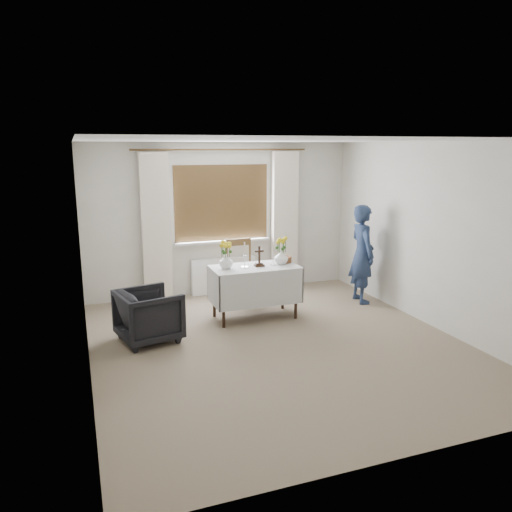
{
  "coord_description": "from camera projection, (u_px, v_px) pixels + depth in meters",
  "views": [
    {
      "loc": [
        -2.28,
        -5.42,
        2.44
      ],
      "look_at": [
        0.01,
        0.85,
        0.96
      ],
      "focal_mm": 35.0,
      "sensor_mm": 36.0,
      "label": 1
    }
  ],
  "objects": [
    {
      "name": "flower_vase_left",
      "position": [
        226.0,
        261.0,
        6.95
      ],
      "size": [
        0.22,
        0.22,
        0.21
      ],
      "primitive_type": "imported",
      "rotation": [
        0.0,
        0.0,
        -0.14
      ],
      "color": "white",
      "rests_on": "altar_table"
    },
    {
      "name": "ground",
      "position": [
        279.0,
        344.0,
        6.26
      ],
      "size": [
        5.0,
        5.0,
        0.0
      ],
      "primitive_type": "plane",
      "color": "gray",
      "rests_on": "ground"
    },
    {
      "name": "candlestick_left",
      "position": [
        245.0,
        255.0,
        6.99
      ],
      "size": [
        0.13,
        0.13,
        0.36
      ],
      "primitive_type": null,
      "rotation": [
        0.0,
        0.0,
        0.39
      ],
      "color": "silver",
      "rests_on": "altar_table"
    },
    {
      "name": "flower_vase_right",
      "position": [
        281.0,
        257.0,
        7.2
      ],
      "size": [
        0.26,
        0.26,
        0.21
      ],
      "primitive_type": "imported",
      "rotation": [
        0.0,
        0.0,
        0.41
      ],
      "color": "white",
      "rests_on": "altar_table"
    },
    {
      "name": "wooden_cross",
      "position": [
        259.0,
        256.0,
        7.07
      ],
      "size": [
        0.14,
        0.1,
        0.29
      ],
      "primitive_type": null,
      "rotation": [
        0.0,
        0.0,
        -0.03
      ],
      "color": "black",
      "rests_on": "altar_table"
    },
    {
      "name": "wicker_basket",
      "position": [
        284.0,
        259.0,
        7.34
      ],
      "size": [
        0.23,
        0.23,
        0.09
      ],
      "primitive_type": "cylinder",
      "rotation": [
        0.0,
        0.0,
        0.01
      ],
      "color": "brown",
      "rests_on": "altar_table"
    },
    {
      "name": "armchair",
      "position": [
        149.0,
        315.0,
        6.32
      ],
      "size": [
        0.88,
        0.86,
        0.67
      ],
      "primitive_type": "imported",
      "rotation": [
        0.0,
        0.0,
        1.79
      ],
      "color": "black",
      "rests_on": "ground"
    },
    {
      "name": "person",
      "position": [
        362.0,
        254.0,
        7.84
      ],
      "size": [
        0.42,
        0.6,
        1.55
      ],
      "primitive_type": "imported",
      "rotation": [
        0.0,
        0.0,
        1.48
      ],
      "color": "navy",
      "rests_on": "ground"
    },
    {
      "name": "candlestick_right",
      "position": [
        273.0,
        255.0,
        7.15
      ],
      "size": [
        0.09,
        0.09,
        0.3
      ],
      "primitive_type": null,
      "rotation": [
        0.0,
        0.0,
        0.0
      ],
      "color": "silver",
      "rests_on": "altar_table"
    },
    {
      "name": "radiator",
      "position": [
        224.0,
        275.0,
        8.42
      ],
      "size": [
        1.1,
        0.1,
        0.6
      ],
      "primitive_type": "cube",
      "color": "white",
      "rests_on": "ground"
    },
    {
      "name": "altar_table",
      "position": [
        255.0,
        292.0,
        7.16
      ],
      "size": [
        1.24,
        0.64,
        0.76
      ],
      "primitive_type": "cube",
      "color": "silver",
      "rests_on": "ground"
    },
    {
      "name": "wooden_chair",
      "position": [
        243.0,
        271.0,
        7.91
      ],
      "size": [
        0.47,
        0.47,
        0.99
      ],
      "primitive_type": null,
      "rotation": [
        0.0,
        0.0,
        0.02
      ],
      "color": "#51371C",
      "rests_on": "ground"
    }
  ]
}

